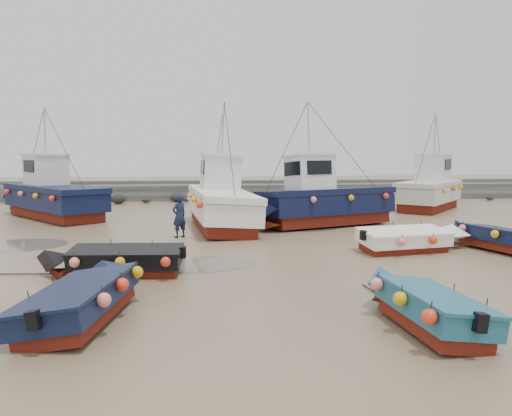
# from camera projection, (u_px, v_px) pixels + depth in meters

# --- Properties ---
(ground) EXTENTS (120.00, 120.00, 0.00)m
(ground) POSITION_uv_depth(u_px,v_px,m) (285.00, 258.00, 17.64)
(ground) COLOR #988260
(ground) RESTS_ON ground
(seawall) EXTENTS (60.00, 4.92, 1.50)m
(seawall) POSITION_uv_depth(u_px,v_px,m) (243.00, 192.00, 39.33)
(seawall) COLOR slate
(seawall) RESTS_ON ground
(puddle_a) EXTENTS (4.10, 4.10, 0.01)m
(puddle_a) POSITION_uv_depth(u_px,v_px,m) (199.00, 264.00, 16.73)
(puddle_a) COLOR #5C5248
(puddle_a) RESTS_ON ground
(puddle_b) EXTENTS (4.05, 4.05, 0.01)m
(puddle_b) POSITION_uv_depth(u_px,v_px,m) (409.00, 236.00, 22.34)
(puddle_b) COLOR #5C5248
(puddle_b) RESTS_ON ground
(puddle_c) EXTENTS (3.65, 3.65, 0.01)m
(puddle_c) POSITION_uv_depth(u_px,v_px,m) (21.00, 245.00, 20.16)
(puddle_c) COLOR #5C5248
(puddle_c) RESTS_ON ground
(puddle_d) EXTENTS (5.50, 5.50, 0.01)m
(puddle_d) POSITION_uv_depth(u_px,v_px,m) (295.00, 222.00, 26.70)
(puddle_d) COLOR #5C5248
(puddle_d) RESTS_ON ground
(dinghy_1) EXTENTS (2.57, 6.07, 1.43)m
(dinghy_1) POSITION_uv_depth(u_px,v_px,m) (88.00, 294.00, 11.34)
(dinghy_1) COLOR maroon
(dinghy_1) RESTS_ON ground
(dinghy_2) EXTENTS (2.01, 5.21, 1.43)m
(dinghy_2) POSITION_uv_depth(u_px,v_px,m) (422.00, 300.00, 10.75)
(dinghy_2) COLOR maroon
(dinghy_2) RESTS_ON ground
(dinghy_4) EXTENTS (5.67, 1.97, 1.43)m
(dinghy_4) POSITION_uv_depth(u_px,v_px,m) (115.00, 257.00, 15.20)
(dinghy_4) COLOR maroon
(dinghy_4) RESTS_ON ground
(dinghy_5) EXTENTS (5.58, 2.37, 1.43)m
(dinghy_5) POSITION_uv_depth(u_px,v_px,m) (412.00, 237.00, 18.90)
(dinghy_5) COLOR maroon
(dinghy_5) RESTS_ON ground
(dinghy_6) EXTENTS (3.09, 6.18, 1.43)m
(dinghy_6) POSITION_uv_depth(u_px,v_px,m) (504.00, 237.00, 18.97)
(dinghy_6) COLOR maroon
(dinghy_6) RESTS_ON ground
(cabin_boat_0) EXTENTS (8.18, 9.29, 6.22)m
(cabin_boat_0) POSITION_uv_depth(u_px,v_px,m) (50.00, 195.00, 28.58)
(cabin_boat_0) COLOR maroon
(cabin_boat_0) RESTS_ON ground
(cabin_boat_1) EXTENTS (3.70, 10.99, 6.22)m
(cabin_boat_1) POSITION_uv_depth(u_px,v_px,m) (219.00, 201.00, 25.06)
(cabin_boat_1) COLOR maroon
(cabin_boat_1) RESTS_ON ground
(cabin_boat_2) EXTENTS (9.90, 5.27, 6.22)m
(cabin_boat_2) POSITION_uv_depth(u_px,v_px,m) (317.00, 200.00, 25.07)
(cabin_boat_2) COLOR maroon
(cabin_boat_2) RESTS_ON ground
(cabin_boat_3) EXTENTS (7.08, 7.87, 6.22)m
(cabin_boat_3) POSITION_uv_depth(u_px,v_px,m) (432.00, 188.00, 32.65)
(cabin_boat_3) COLOR maroon
(cabin_boat_3) RESTS_ON ground
(person) EXTENTS (0.83, 0.80, 1.91)m
(person) POSITION_uv_depth(u_px,v_px,m) (180.00, 237.00, 21.95)
(person) COLOR #161D38
(person) RESTS_ON ground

